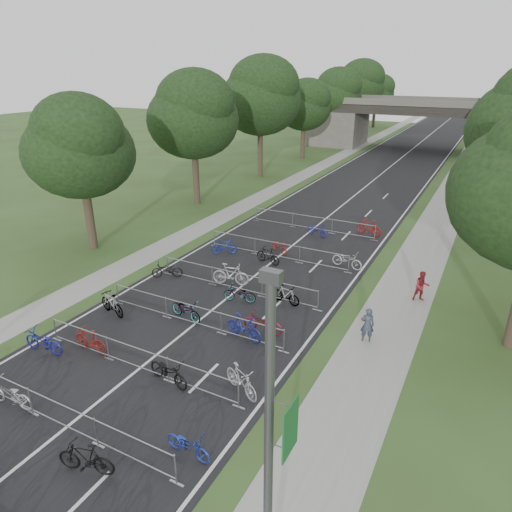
{
  "coord_description": "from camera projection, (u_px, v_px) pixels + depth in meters",
  "views": [
    {
      "loc": [
        11.1,
        -3.82,
        11.15
      ],
      "look_at": [
        -0.1,
        17.42,
        1.1
      ],
      "focal_mm": 32.0,
      "sensor_mm": 36.0,
      "label": 1
    }
  ],
  "objects": [
    {
      "name": "overpass_bridge",
      "position": [
        415.0,
        124.0,
        63.87
      ],
      "size": [
        31.0,
        8.0,
        7.05
      ],
      "color": "#4D4945",
      "rests_on": "ground"
    },
    {
      "name": "road",
      "position": [
        387.0,
        169.0,
        52.99
      ],
      "size": [
        11.0,
        140.0,
        0.01
      ],
      "primitive_type": "cube",
      "color": "black",
      "rests_on": "ground"
    },
    {
      "name": "barrier_row_6",
      "position": [
        312.0,
        223.0,
        33.2
      ],
      "size": [
        9.7,
        0.08,
        1.1
      ],
      "color": "#95989C",
      "rests_on": "ground"
    },
    {
      "name": "bike_20",
      "position": [
        224.0,
        247.0,
        29.01
      ],
      "size": [
        1.66,
        1.25,
        0.99
      ],
      "primitive_type": "imported",
      "rotation": [
        0.0,
        0.0,
        2.11
      ],
      "color": "navy",
      "rests_on": "ground"
    },
    {
      "name": "bike_27",
      "position": [
        369.0,
        227.0,
        32.24
      ],
      "size": [
        1.99,
        1.01,
        1.15
      ],
      "primitive_type": "imported",
      "rotation": [
        0.0,
        0.0,
        4.46
      ],
      "color": "maroon",
      "rests_on": "ground"
    },
    {
      "name": "bike_21",
      "position": [
        280.0,
        246.0,
        29.26
      ],
      "size": [
        1.73,
        1.37,
        0.88
      ],
      "primitive_type": "imported",
      "rotation": [
        0.0,
        0.0,
        1.02
      ],
      "color": "maroon",
      "rests_on": "ground"
    },
    {
      "name": "bike_14",
      "position": [
        244.0,
        327.0,
        19.92
      ],
      "size": [
        2.0,
        0.9,
        1.16
      ],
      "primitive_type": "imported",
      "rotation": [
        0.0,
        0.0,
        1.38
      ],
      "color": "navy",
      "rests_on": "ground"
    },
    {
      "name": "barrier_row_3",
      "position": [
        193.0,
        315.0,
        20.96
      ],
      "size": [
        9.7,
        0.08,
        1.1
      ],
      "color": "#95989C",
      "rests_on": "ground"
    },
    {
      "name": "tree_left_0",
      "position": [
        80.0,
        149.0,
        27.59
      ],
      "size": [
        6.72,
        6.72,
        10.25
      ],
      "color": "#33261C",
      "rests_on": "ground"
    },
    {
      "name": "bike_22",
      "position": [
        268.0,
        256.0,
        27.58
      ],
      "size": [
        1.8,
        0.85,
        1.04
      ],
      "primitive_type": "imported",
      "rotation": [
        0.0,
        0.0,
        4.49
      ],
      "color": "black",
      "rests_on": "ground"
    },
    {
      "name": "bike_6",
      "position": [
        86.0,
        458.0,
        13.32
      ],
      "size": [
        1.89,
        0.97,
        1.09
      ],
      "primitive_type": "imported",
      "rotation": [
        0.0,
        0.0,
        4.98
      ],
      "color": "black",
      "rests_on": "ground"
    },
    {
      "name": "bike_13",
      "position": [
        186.0,
        310.0,
        21.5
      ],
      "size": [
        2.01,
        1.05,
        1.0
      ],
      "primitive_type": "imported",
      "rotation": [
        0.0,
        0.0,
        1.36
      ],
      "color": "#95989C",
      "rests_on": "ground"
    },
    {
      "name": "tree_left_1",
      "position": [
        193.0,
        117.0,
        37.06
      ],
      "size": [
        7.56,
        7.56,
        11.53
      ],
      "color": "#33261C",
      "rests_on": "ground"
    },
    {
      "name": "bike_19",
      "position": [
        286.0,
        295.0,
        22.94
      ],
      "size": [
        1.69,
        0.75,
        0.98
      ],
      "primitive_type": "imported",
      "rotation": [
        0.0,
        0.0,
        1.39
      ],
      "color": "#95989C",
      "rests_on": "ground"
    },
    {
      "name": "lamppost",
      "position": [
        270.0,
        460.0,
        8.59
      ],
      "size": [
        0.61,
        0.65,
        8.21
      ],
      "color": "#4C4C51",
      "rests_on": "ground"
    },
    {
      "name": "pedestrian_a",
      "position": [
        367.0,
        325.0,
        19.65
      ],
      "size": [
        0.69,
        0.57,
        1.62
      ],
      "primitive_type": "imported",
      "rotation": [
        0.0,
        0.0,
        3.49
      ],
      "color": "#2F3446",
      "rests_on": "ground"
    },
    {
      "name": "tree_left_4",
      "position": [
        336.0,
        94.0,
        66.44
      ],
      "size": [
        7.56,
        7.56,
        11.53
      ],
      "color": "#33261C",
      "rests_on": "ground"
    },
    {
      "name": "barrier_row_1",
      "position": [
        62.0,
        416.0,
        14.92
      ],
      "size": [
        9.7,
        0.08,
        1.1
      ],
      "color": "#95989C",
      "rests_on": "ground"
    },
    {
      "name": "bike_10",
      "position": [
        169.0,
        371.0,
        17.14
      ],
      "size": [
        2.07,
        1.03,
        1.04
      ],
      "primitive_type": "imported",
      "rotation": [
        0.0,
        0.0,
        1.39
      ],
      "color": "black",
      "rests_on": "ground"
    },
    {
      "name": "bike_9",
      "position": [
        90.0,
        340.0,
        19.06
      ],
      "size": [
        1.8,
        0.54,
        1.08
      ],
      "primitive_type": "imported",
      "rotation": [
        0.0,
        0.0,
        4.69
      ],
      "color": "maroon",
      "rests_on": "ground"
    },
    {
      "name": "bike_7",
      "position": [
        188.0,
        444.0,
        13.94
      ],
      "size": [
        1.7,
        0.68,
        0.88
      ],
      "primitive_type": "imported",
      "rotation": [
        0.0,
        0.0,
        1.51
      ],
      "color": "navy",
      "rests_on": "ground"
    },
    {
      "name": "barrier_row_4",
      "position": [
        236.0,
        281.0,
        24.22
      ],
      "size": [
        9.7,
        0.08,
        1.1
      ],
      "color": "#95989C",
      "rests_on": "ground"
    },
    {
      "name": "tree_left_5",
      "position": [
        360.0,
        85.0,
        75.92
      ],
      "size": [
        8.4,
        8.4,
        12.81
      ],
      "color": "#33261C",
      "rests_on": "ground"
    },
    {
      "name": "bike_18",
      "position": [
        240.0,
        294.0,
        23.11
      ],
      "size": [
        1.78,
        0.95,
        0.89
      ],
      "primitive_type": "imported",
      "rotation": [
        0.0,
        0.0,
        4.94
      ],
      "color": "#95989C",
      "rests_on": "ground"
    },
    {
      "name": "tree_left_2",
      "position": [
        261.0,
        98.0,
        46.54
      ],
      "size": [
        8.4,
        8.4,
        12.81
      ],
      "color": "#33261C",
      "rests_on": "ground"
    },
    {
      "name": "barrier_row_5",
      "position": [
        277.0,
        250.0,
        28.3
      ],
      "size": [
        9.7,
        0.08,
        1.1
      ],
      "color": "#95989C",
      "rests_on": "ground"
    },
    {
      "name": "barrier_row_2",
      "position": [
        137.0,
        358.0,
        17.86
      ],
      "size": [
        9.7,
        0.08,
        1.1
      ],
      "color": "#95989C",
      "rests_on": "ground"
    },
    {
      "name": "bike_5",
      "position": [
        10.0,
        394.0,
        15.96
      ],
      "size": [
        2.01,
        0.91,
        1.02
      ],
      "primitive_type": "imported",
      "rotation": [
        0.0,
        0.0,
        4.83
      ],
      "color": "#96969D",
      "rests_on": "ground"
    },
    {
      "name": "tree_left_3",
      "position": [
        305.0,
        106.0,
        56.96
      ],
      "size": [
        6.72,
        6.72,
        10.25
      ],
      "color": "#33261C",
      "rests_on": "ground"
    },
    {
      "name": "lane_markings",
      "position": [
        387.0,
        169.0,
        52.99
      ],
      "size": [
        0.12,
        140.0,
        0.0
      ],
      "primitive_type": "cube",
      "color": "silver",
      "rests_on": "ground"
    },
    {
      "name": "bike_23",
      "position": [
        347.0,
        260.0,
        27.02
      ],
      "size": [
        2.02,
        1.0,
        1.02
      ],
      "primitive_type": "imported",
      "rotation": [
        0.0,
        0.0,
        1.39
      ],
      "color": "#A6A6AE",
      "rests_on": "ground"
    },
    {
      "name": "bike_11",
      "position": [
        241.0,
        380.0,
        16.59
      ],
      "size": [
        1.93,
        1.28,
        1.13
      ],
      "primitive_type": "imported",
      "rotation": [
        0.0,
        0.0,
        1.13
      ],
      "color": "#A0A0A7",
      "rests_on": "ground"
    },
    {
      "name": "tree_left_6",
      "position": [
        377.0,
        92.0,
        86.34
      ],
      "size": [
        6.72,
        6.72,
        10.25
      ],
      "color": "#33261C",
      "rests_on": "ground"
    },
    {
      "name": "bike_16",
      "position": [
        167.0,
        270.0,
        25.77
      ],
      "size": [
        1.79,
        1.42,
        0.91
      ],
      "primitive_type": "imported",
      "rotation": [
        0.0,
        0.0,
        5.26
      ],
      "color": "black",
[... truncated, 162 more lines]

